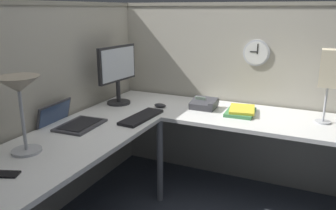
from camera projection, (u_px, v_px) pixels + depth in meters
cubicle_wall_back at (38, 116)px, 2.39m from camera, size 2.57×0.12×1.58m
cubicle_wall_right at (237, 93)px, 3.02m from camera, size 0.12×2.37×1.58m
desk at (168, 147)px, 2.26m from camera, size 2.35×2.15×0.73m
monitor at (118, 70)px, 2.84m from camera, size 0.46×0.20×0.50m
laptop at (69, 121)px, 2.39m from camera, size 0.36×0.40×0.22m
keyboard at (141, 117)px, 2.53m from camera, size 0.44×0.17×0.02m
computer_mouse at (160, 105)px, 2.81m from camera, size 0.06×0.10×0.03m
desk_lamp_dome at (19, 91)px, 1.84m from camera, size 0.24×0.24×0.44m
cell_phone at (4, 174)px, 1.67m from camera, size 0.12×0.16×0.01m
office_phone at (205, 104)px, 2.77m from camera, size 0.19×0.21×0.11m
book_stack at (241, 111)px, 2.64m from camera, size 0.30×0.24×0.04m
desk_lamp_paper at (330, 70)px, 2.33m from camera, size 0.13×0.13×0.53m
wall_clock at (256, 53)px, 2.80m from camera, size 0.04×0.22×0.22m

